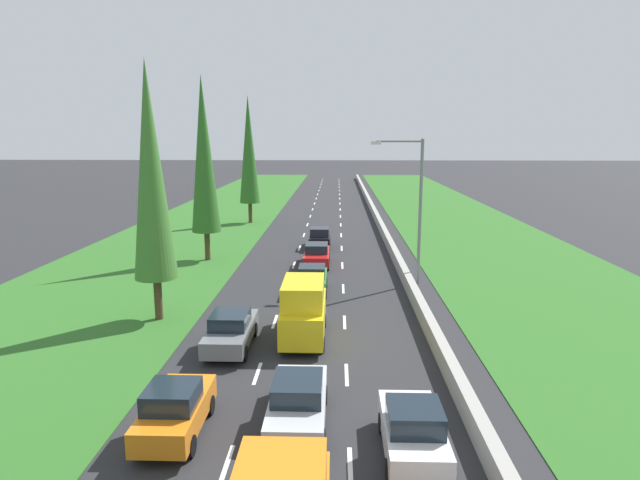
% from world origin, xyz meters
% --- Properties ---
extents(ground_plane, '(300.00, 300.00, 0.00)m').
position_xyz_m(ground_plane, '(0.00, 60.00, 0.00)').
color(ground_plane, '#28282B').
rests_on(ground_plane, ground).
extents(grass_verge_left, '(14.00, 140.00, 0.04)m').
position_xyz_m(grass_verge_left, '(-12.65, 60.00, 0.02)').
color(grass_verge_left, '#2D6623').
rests_on(grass_verge_left, ground).
extents(grass_verge_right, '(14.00, 140.00, 0.04)m').
position_xyz_m(grass_verge_right, '(14.35, 60.00, 0.02)').
color(grass_verge_right, '#2D6623').
rests_on(grass_verge_right, ground).
extents(median_barrier, '(0.44, 120.00, 0.85)m').
position_xyz_m(median_barrier, '(5.70, 60.00, 0.42)').
color(median_barrier, '#9E9B93').
rests_on(median_barrier, ground).
extents(lane_markings, '(3.64, 116.00, 0.01)m').
position_xyz_m(lane_markings, '(0.00, 60.00, 0.01)').
color(lane_markings, white).
rests_on(lane_markings, ground).
extents(silver_sedan_centre_lane, '(1.82, 4.50, 1.64)m').
position_xyz_m(silver_sedan_centre_lane, '(0.12, 17.26, 0.81)').
color(silver_sedan_centre_lane, silver).
rests_on(silver_sedan_centre_lane, ground).
extents(yellow_van_centre_lane, '(1.96, 4.90, 2.82)m').
position_xyz_m(yellow_van_centre_lane, '(-0.15, 24.68, 1.40)').
color(yellow_van_centre_lane, yellow).
rests_on(yellow_van_centre_lane, ground).
extents(green_hatchback_centre_lane, '(1.74, 3.90, 1.72)m').
position_xyz_m(green_hatchback_centre_lane, '(-0.10, 32.02, 0.84)').
color(green_hatchback_centre_lane, '#237A33').
rests_on(green_hatchback_centre_lane, ground).
extents(red_sedan_centre_lane, '(1.82, 4.50, 1.64)m').
position_xyz_m(red_sedan_centre_lane, '(-0.08, 38.85, 0.81)').
color(red_sedan_centre_lane, red).
rests_on(red_sedan_centre_lane, ground).
extents(black_hatchback_centre_lane, '(1.74, 3.90, 1.72)m').
position_xyz_m(black_hatchback_centre_lane, '(-0.08, 45.18, 0.84)').
color(black_hatchback_centre_lane, black).
rests_on(black_hatchback_centre_lane, ground).
extents(orange_hatchback_left_lane, '(1.74, 3.90, 1.72)m').
position_xyz_m(orange_hatchback_left_lane, '(-3.64, 16.57, 0.84)').
color(orange_hatchback_left_lane, orange).
rests_on(orange_hatchback_left_lane, ground).
extents(white_hatchback_right_lane_second, '(1.74, 3.90, 1.72)m').
position_xyz_m(white_hatchback_right_lane_second, '(3.56, 15.60, 0.84)').
color(white_hatchback_right_lane_second, white).
rests_on(white_hatchback_right_lane_second, ground).
extents(grey_sedan_left_lane, '(1.82, 4.50, 1.64)m').
position_xyz_m(grey_sedan_left_lane, '(-3.27, 23.58, 0.81)').
color(grey_sedan_left_lane, slate).
rests_on(grey_sedan_left_lane, ground).
extents(poplar_tree_second, '(2.12, 2.12, 12.79)m').
position_xyz_m(poplar_tree_second, '(-7.65, 27.14, 7.45)').
color(poplar_tree_second, '#4C3823').
rests_on(poplar_tree_second, ground).
extents(poplar_tree_third, '(2.14, 2.14, 13.47)m').
position_xyz_m(poplar_tree_third, '(-8.32, 40.38, 7.79)').
color(poplar_tree_third, '#4C3823').
rests_on(poplar_tree_third, ground).
extents(poplar_tree_fourth, '(2.13, 2.13, 13.30)m').
position_xyz_m(poplar_tree_fourth, '(-7.90, 57.93, 7.70)').
color(poplar_tree_fourth, '#4C3823').
rests_on(poplar_tree_fourth, ground).
extents(street_light_mast, '(3.20, 0.28, 9.00)m').
position_xyz_m(street_light_mast, '(6.11, 34.33, 5.23)').
color(street_light_mast, gray).
rests_on(street_light_mast, ground).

